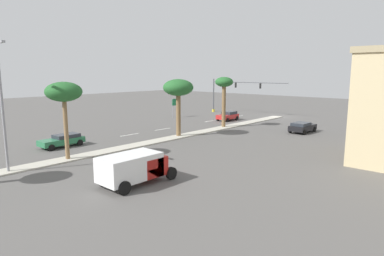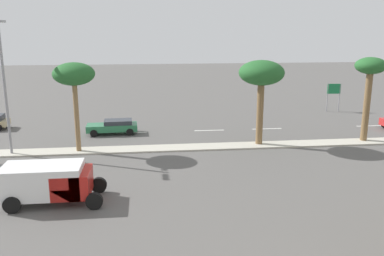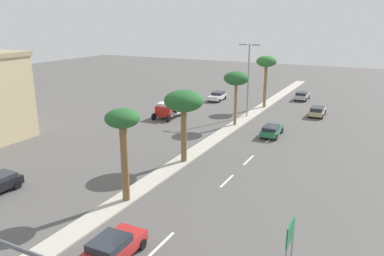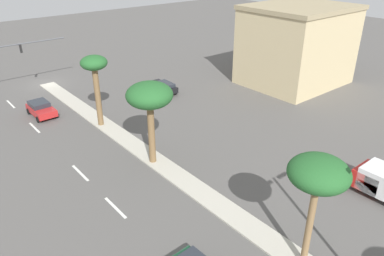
{
  "view_description": "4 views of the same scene",
  "coord_description": "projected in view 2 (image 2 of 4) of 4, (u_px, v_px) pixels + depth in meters",
  "views": [
    {
      "loc": [
        -27.17,
        52.36,
        7.61
      ],
      "look_at": [
        -3.28,
        25.93,
        1.63
      ],
      "focal_mm": 30.98,
      "sensor_mm": 36.0,
      "label": 1
    },
    {
      "loc": [
        -31.07,
        33.55,
        9.24
      ],
      "look_at": [
        0.17,
        29.92,
        1.6
      ],
      "focal_mm": 38.38,
      "sensor_mm": 36.0,
      "label": 2
    },
    {
      "loc": [
        16.28,
        -5.29,
        12.95
      ],
      "look_at": [
        -0.85,
        28.28,
        2.2
      ],
      "focal_mm": 35.74,
      "sensor_mm": 36.0,
      "label": 3
    },
    {
      "loc": [
        14.39,
        46.51,
        15.94
      ],
      "look_at": [
        -2.83,
        25.68,
        2.63
      ],
      "focal_mm": 34.79,
      "sensor_mm": 36.0,
      "label": 4
    }
  ],
  "objects": [
    {
      "name": "lane_stripe_mid",
      "position": [
        209.0,
        130.0,
        38.19
      ],
      "size": [
        0.2,
        2.8,
        0.01
      ],
      "primitive_type": "cube",
      "color": "silver",
      "rests_on": "ground"
    },
    {
      "name": "lane_stripe_left",
      "position": [
        370.0,
        126.0,
        39.97
      ],
      "size": [
        0.2,
        2.8,
        0.01
      ],
      "primitive_type": "cube",
      "color": "silver",
      "rests_on": "ground"
    },
    {
      "name": "ground_plane",
      "position": [
        186.0,
        148.0,
        32.52
      ],
      "size": [
        160.0,
        160.0,
        0.0
      ],
      "primitive_type": "plane",
      "color": "#565451"
    },
    {
      "name": "box_truck",
      "position": [
        51.0,
        181.0,
        22.11
      ],
      "size": [
        2.55,
        5.33,
        2.14
      ],
      "color": "#B21E19",
      "rests_on": "ground"
    },
    {
      "name": "median_curb",
      "position": [
        73.0,
        151.0,
        31.53
      ],
      "size": [
        1.8,
        78.32,
        0.12
      ],
      "primitive_type": "cube",
      "color": "#B7B2A3",
      "rests_on": "ground"
    },
    {
      "name": "palm_tree_center",
      "position": [
        370.0,
        72.0,
        33.12
      ],
      "size": [
        2.48,
        2.48,
        6.9
      ],
      "color": "brown",
      "rests_on": "median_curb"
    },
    {
      "name": "directional_road_sign",
      "position": [
        334.0,
        91.0,
        46.52
      ],
      "size": [
        0.1,
        1.57,
        3.17
      ],
      "color": "gray",
      "rests_on": "ground"
    },
    {
      "name": "palm_tree_outboard",
      "position": [
        261.0,
        75.0,
        32.11
      ],
      "size": [
        3.58,
        3.58,
        6.74
      ],
      "color": "brown",
      "rests_on": "median_curb"
    },
    {
      "name": "sedan_green_trailing",
      "position": [
        113.0,
        126.0,
        36.81
      ],
      "size": [
        2.06,
        4.54,
        1.28
      ],
      "color": "#287047",
      "rests_on": "ground"
    },
    {
      "name": "lane_stripe_near",
      "position": [
        132.0,
        133.0,
        37.38
      ],
      "size": [
        0.2,
        2.8,
        0.01
      ],
      "primitive_type": "cube",
      "color": "silver",
      "rests_on": "ground"
    },
    {
      "name": "street_lamp_inboard",
      "position": [
        4.0,
        77.0,
        29.49
      ],
      "size": [
        2.9,
        0.24,
        9.77
      ],
      "color": "gray",
      "rests_on": "median_curb"
    },
    {
      "name": "palm_tree_inboard",
      "position": [
        74.0,
        76.0,
        30.15
      ],
      "size": [
        3.08,
        3.08,
        6.72
      ],
      "color": "olive",
      "rests_on": "median_curb"
    },
    {
      "name": "lane_stripe_right",
      "position": [
        267.0,
        129.0,
        38.81
      ],
      "size": [
        0.2,
        2.8,
        0.01
      ],
      "primitive_type": "cube",
      "color": "silver",
      "rests_on": "ground"
    }
  ]
}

